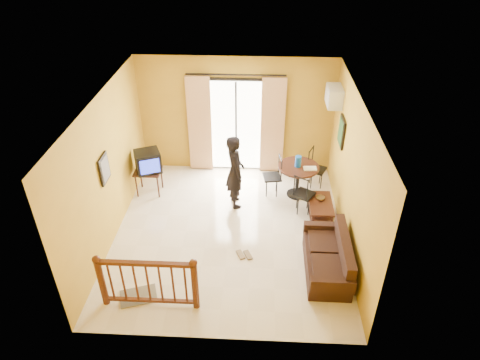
{
  "coord_description": "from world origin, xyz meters",
  "views": [
    {
      "loc": [
        0.55,
        -6.6,
        5.57
      ],
      "look_at": [
        0.21,
        0.2,
        1.13
      ],
      "focal_mm": 32.0,
      "sensor_mm": 36.0,
      "label": 1
    }
  ],
  "objects_px": {
    "television": "(148,161)",
    "standing_person": "(235,172)",
    "coffee_table": "(320,208)",
    "sofa": "(330,259)",
    "dining_table": "(298,172)"
  },
  "relations": [
    {
      "from": "television",
      "to": "sofa",
      "type": "relative_size",
      "value": 0.43
    },
    {
      "from": "television",
      "to": "dining_table",
      "type": "relative_size",
      "value": 0.74
    },
    {
      "from": "television",
      "to": "standing_person",
      "type": "distance_m",
      "value": 1.96
    },
    {
      "from": "dining_table",
      "to": "standing_person",
      "type": "relative_size",
      "value": 0.55
    },
    {
      "from": "television",
      "to": "standing_person",
      "type": "relative_size",
      "value": 0.4
    },
    {
      "from": "coffee_table",
      "to": "standing_person",
      "type": "height_order",
      "value": "standing_person"
    },
    {
      "from": "coffee_table",
      "to": "sofa",
      "type": "height_order",
      "value": "sofa"
    },
    {
      "from": "coffee_table",
      "to": "sofa",
      "type": "distance_m",
      "value": 1.56
    },
    {
      "from": "coffee_table",
      "to": "dining_table",
      "type": "bearing_deg",
      "value": 117.56
    },
    {
      "from": "television",
      "to": "standing_person",
      "type": "height_order",
      "value": "standing_person"
    },
    {
      "from": "sofa",
      "to": "standing_person",
      "type": "bearing_deg",
      "value": 132.73
    },
    {
      "from": "coffee_table",
      "to": "sofa",
      "type": "xyz_separation_m",
      "value": [
        -0.0,
        -1.56,
        0.02
      ]
    },
    {
      "from": "television",
      "to": "coffee_table",
      "type": "height_order",
      "value": "television"
    },
    {
      "from": "television",
      "to": "standing_person",
      "type": "xyz_separation_m",
      "value": [
        1.93,
        -0.35,
        0.01
      ]
    },
    {
      "from": "coffee_table",
      "to": "sofa",
      "type": "relative_size",
      "value": 0.55
    }
  ]
}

